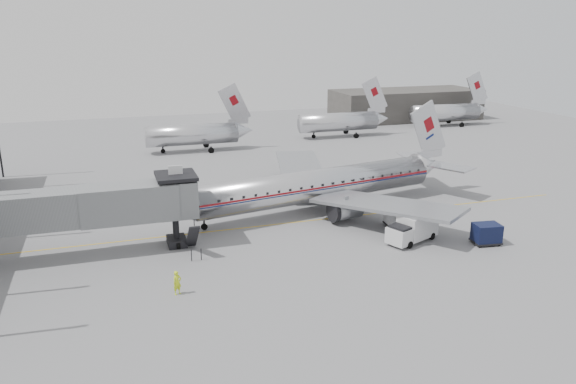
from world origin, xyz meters
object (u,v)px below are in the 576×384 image
Objects in this scene: airliner at (323,185)px; ramp_worker at (177,283)px; baggage_cart_white at (398,216)px; service_van at (413,228)px; baggage_cart_navy at (487,233)px.

ramp_worker is at bearing -149.34° from airliner.
airliner is 13.24× the size of baggage_cart_white.
service_van is 21.78m from ramp_worker.
service_van is at bearing 163.96° from baggage_cart_navy.
baggage_cart_navy is at bearing -46.72° from service_van.
ramp_worker is at bearing 167.71° from service_van.
baggage_cart_navy is (5.88, -2.61, -0.30)m from service_van.
baggage_cart_navy is 8.40m from baggage_cart_white.
baggage_cart_white is at bearing -3.91° from ramp_worker.
baggage_cart_navy is at bearing -20.91° from ramp_worker.
service_van is 4.10m from baggage_cart_white.
baggage_cart_navy is at bearing -64.32° from airliner.
airliner is at bearing 130.33° from baggage_cart_white.
baggage_cart_navy is 1.45× the size of ramp_worker.
baggage_cart_white reaches higher than baggage_cart_navy.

